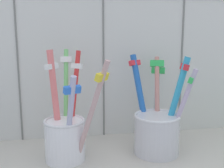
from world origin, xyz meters
TOP-DOWN VIEW (x-y plane):
  - counter_slab at (0.00, 0.00)cm, footprint 64.00×22.00cm
  - tile_wall_back at (-0.00, 12.00)cm, footprint 64.00×2.20cm
  - toothbrush_cup_left at (-7.61, 0.98)cm, footprint 10.19×13.25cm
  - toothbrush_cup_right at (7.98, 1.29)cm, footprint 9.67×12.51cm

SIDE VIEW (x-z plane):
  - counter_slab at x=0.00cm, z-range 0.00..2.00cm
  - toothbrush_cup_right at x=7.98cm, z-range -1.96..14.77cm
  - toothbrush_cup_left at x=-7.61cm, z-range -2.35..15.67cm
  - tile_wall_back at x=0.00cm, z-range 0.00..45.00cm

